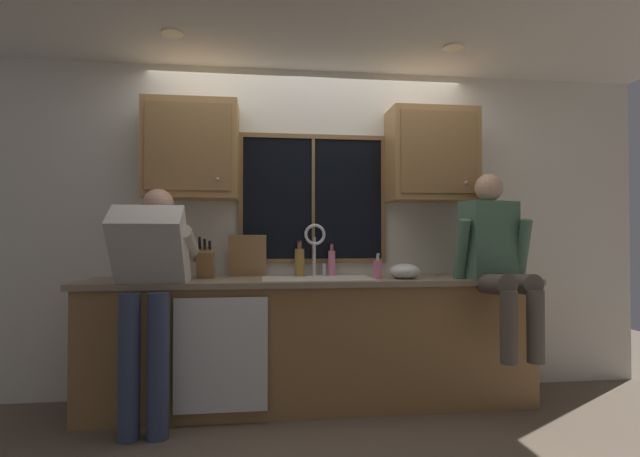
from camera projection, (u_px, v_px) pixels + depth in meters
back_wall at (308, 230)px, 3.85m from camera, size 5.57×0.12×2.55m
ceiling_downlight_left at (173, 33)px, 3.10m from camera, size 0.14×0.14×0.01m
ceiling_downlight_right at (453, 47)px, 3.34m from camera, size 0.14×0.14×0.01m
window_glass at (313, 199)px, 3.79m from camera, size 1.10×0.02×0.95m
window_frame_top at (313, 137)px, 3.79m from camera, size 1.17×0.02×0.04m
window_frame_bottom at (313, 261)px, 3.77m from camera, size 1.17×0.02×0.04m
window_frame_left at (241, 198)px, 3.71m from camera, size 0.03×0.02×0.95m
window_frame_right at (383, 199)px, 3.85m from camera, size 0.03×0.02×0.95m
window_mullion_center at (313, 199)px, 3.78m from camera, size 0.02×0.02×0.95m
lower_cabinet_run at (313, 344)px, 3.49m from camera, size 3.17×0.58×0.88m
countertop at (313, 281)px, 3.48m from camera, size 3.23×0.62×0.04m
dishwasher_front at (221, 355)px, 3.10m from camera, size 0.60×0.02×0.74m
upper_cabinet_left at (192, 150)px, 3.53m from camera, size 0.68×0.36×0.72m
upper_cabinet_right at (432, 156)px, 3.75m from camera, size 0.68×0.36×0.72m
sink at (317, 292)px, 3.49m from camera, size 0.80×0.46×0.21m
faucet at (316, 243)px, 3.68m from camera, size 0.18×0.09×0.40m
person_standing at (150, 278)px, 3.05m from camera, size 0.53×0.69×1.55m
person_sitting_on_counter at (496, 254)px, 3.38m from camera, size 0.54×0.64×1.26m
knife_block at (205, 263)px, 3.48m from camera, size 0.12×0.18×0.32m
cutting_board at (247, 256)px, 3.65m from camera, size 0.29×0.09×0.32m
mixing_bowl at (405, 271)px, 3.47m from camera, size 0.23×0.23×0.11m
soap_dispenser at (378, 269)px, 3.44m from camera, size 0.06×0.07×0.18m
bottle_green_glass at (332, 262)px, 3.71m from camera, size 0.06×0.06×0.26m
bottle_tall_clear at (299, 262)px, 3.65m from camera, size 0.07×0.07×0.27m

